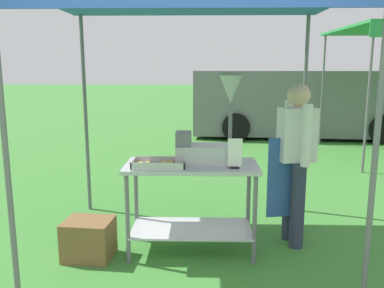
# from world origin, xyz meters

# --- Properties ---
(ground_plane) EXTENTS (70.00, 70.00, 0.00)m
(ground_plane) POSITION_xyz_m (0.00, 6.00, 0.00)
(ground_plane) COLOR #3D7F33
(stall_canopy) EXTENTS (2.83, 2.22, 2.41)m
(stall_canopy) POSITION_xyz_m (0.02, 0.94, 2.32)
(stall_canopy) COLOR slate
(stall_canopy) RESTS_ON ground
(donut_cart) EXTENTS (1.24, 0.59, 0.87)m
(donut_cart) POSITION_xyz_m (0.02, 0.84, 0.63)
(donut_cart) COLOR #B7B7BC
(donut_cart) RESTS_ON ground
(donut_tray) EXTENTS (0.48, 0.28, 0.07)m
(donut_tray) POSITION_xyz_m (-0.26, 0.71, 0.89)
(donut_tray) COLOR #B7B7BC
(donut_tray) RESTS_ON donut_cart
(donut_fryer) EXTENTS (0.61, 0.28, 0.84)m
(donut_fryer) POSITION_xyz_m (0.20, 0.85, 1.14)
(donut_fryer) COLOR #B7B7BC
(donut_fryer) RESTS_ON donut_cart
(menu_sign) EXTENTS (0.13, 0.05, 0.27)m
(menu_sign) POSITION_xyz_m (0.41, 0.69, 0.99)
(menu_sign) COLOR black
(menu_sign) RESTS_ON donut_cart
(vendor) EXTENTS (0.46, 0.54, 1.61)m
(vendor) POSITION_xyz_m (1.04, 1.06, 0.90)
(vendor) COLOR #2D3347
(vendor) RESTS_ON ground
(supply_crate) EXTENTS (0.47, 0.40, 0.37)m
(supply_crate) POSITION_xyz_m (-0.94, 0.69, 0.18)
(supply_crate) COLOR brown
(supply_crate) RESTS_ON ground
(van_grey) EXTENTS (5.70, 2.44, 1.69)m
(van_grey) POSITION_xyz_m (2.77, 7.69, 0.88)
(van_grey) COLOR slate
(van_grey) RESTS_ON ground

